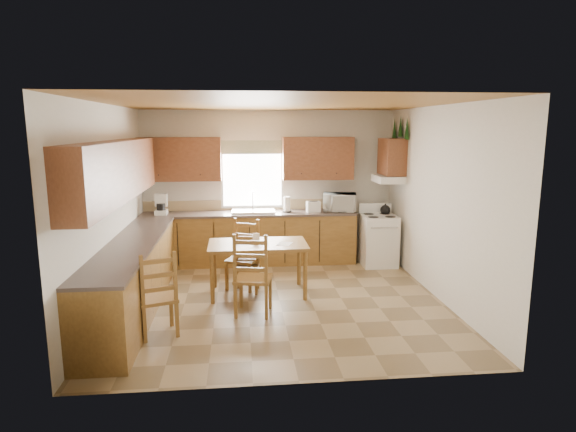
{
  "coord_description": "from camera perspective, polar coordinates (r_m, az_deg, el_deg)",
  "views": [
    {
      "loc": [
        -0.53,
        -6.42,
        2.4
      ],
      "look_at": [
        0.15,
        0.3,
        1.15
      ],
      "focal_mm": 30.0,
      "sensor_mm": 36.0,
      "label": 1
    }
  ],
  "objects": [
    {
      "name": "lower_cab_back",
      "position": [
        8.59,
        -4.61,
        -2.73
      ],
      "size": [
        3.75,
        0.6,
        0.88
      ],
      "primitive_type": "cube",
      "color": "brown",
      "rests_on": "floor"
    },
    {
      "name": "sink_basin",
      "position": [
        8.5,
        -4.15,
        0.56
      ],
      "size": [
        0.75,
        0.45,
        0.04
      ],
      "primitive_type": "cube",
      "color": "silver",
      "rests_on": "counter_back"
    },
    {
      "name": "upper_cab_stove",
      "position": [
        8.49,
        12.21,
        6.88
      ],
      "size": [
        0.33,
        0.62,
        0.62
      ],
      "primitive_type": "cube",
      "color": "brown",
      "rests_on": "wall_right"
    },
    {
      "name": "floor",
      "position": [
        6.87,
        -1.01,
        -9.95
      ],
      "size": [
        4.5,
        4.5,
        0.0
      ],
      "primitive_type": "plane",
      "color": "olive",
      "rests_on": "ground"
    },
    {
      "name": "toaster",
      "position": [
        8.51,
        3.02,
        1.1
      ],
      "size": [
        0.25,
        0.18,
        0.19
      ],
      "primitive_type": "cube",
      "rotation": [
        0.0,
        0.0,
        0.13
      ],
      "color": "silver",
      "rests_on": "counter_back"
    },
    {
      "name": "counter_back",
      "position": [
        8.5,
        -4.65,
        0.29
      ],
      "size": [
        3.75,
        0.63,
        0.04
      ],
      "primitive_type": "cube",
      "color": "#4C3E3A",
      "rests_on": "lower_cab_back"
    },
    {
      "name": "upper_cab_back_right",
      "position": [
        8.63,
        3.53,
        6.85
      ],
      "size": [
        1.25,
        0.33,
        0.75
      ],
      "primitive_type": "cube",
      "color": "brown",
      "rests_on": "wall_back"
    },
    {
      "name": "upper_cab_left",
      "position": [
        6.48,
        -19.72,
        5.05
      ],
      "size": [
        0.33,
        3.6,
        0.75
      ],
      "primitive_type": "cube",
      "color": "brown",
      "rests_on": "wall_left"
    },
    {
      "name": "chair_near_right",
      "position": [
        6.26,
        -4.17,
        -6.8
      ],
      "size": [
        0.53,
        0.52,
        1.08
      ],
      "primitive_type": "cube",
      "rotation": [
        0.0,
        0.0,
        2.94
      ],
      "color": "brown",
      "rests_on": "floor"
    },
    {
      "name": "range_hood",
      "position": [
        8.51,
        11.79,
        4.33
      ],
      "size": [
        0.44,
        0.62,
        0.12
      ],
      "primitive_type": "cube",
      "color": "silver",
      "rests_on": "wall_right"
    },
    {
      "name": "counter_left",
      "position": [
        6.6,
        -18.07,
        -3.18
      ],
      "size": [
        0.63,
        3.6,
        0.04
      ],
      "primitive_type": "cube",
      "color": "#4C3E3A",
      "rests_on": "lower_cab_left"
    },
    {
      "name": "table_card",
      "position": [
        6.99,
        -3.8,
        -2.59
      ],
      "size": [
        0.1,
        0.03,
        0.13
      ],
      "primitive_type": "cube",
      "rotation": [
        0.0,
        0.0,
        -0.04
      ],
      "color": "white",
      "rests_on": "dining_table"
    },
    {
      "name": "wall_left",
      "position": [
        6.72,
        -20.52,
        0.84
      ],
      "size": [
        4.5,
        4.5,
        0.0
      ],
      "primitive_type": "plane",
      "color": "beige",
      "rests_on": "floor"
    },
    {
      "name": "paper_towel",
      "position": [
        8.49,
        -0.13,
        1.38
      ],
      "size": [
        0.15,
        0.15,
        0.27
      ],
      "primitive_type": "cylinder",
      "rotation": [
        0.0,
        0.0,
        -0.3
      ],
      "color": "white",
      "rests_on": "counter_back"
    },
    {
      "name": "pine_decal_b",
      "position": [
        8.52,
        13.19,
        10.35
      ],
      "size": [
        0.22,
        0.22,
        0.36
      ],
      "primitive_type": "cone",
      "color": "#123811",
      "rests_on": "wall_right"
    },
    {
      "name": "chair_far_right",
      "position": [
        7.12,
        -4.93,
        -5.66
      ],
      "size": [
        0.39,
        0.38,
        0.85
      ],
      "primitive_type": "cube",
      "rotation": [
        0.0,
        0.0,
        -0.11
      ],
      "color": "brown",
      "rests_on": "floor"
    },
    {
      "name": "chair_far_left",
      "position": [
        7.26,
        -5.42,
        -4.64
      ],
      "size": [
        0.56,
        0.55,
        1.02
      ],
      "primitive_type": "cube",
      "rotation": [
        0.0,
        0.0,
        -0.41
      ],
      "color": "brown",
      "rests_on": "floor"
    },
    {
      "name": "coffeemaker",
      "position": [
        8.53,
        -14.84,
        1.33
      ],
      "size": [
        0.27,
        0.3,
        0.35
      ],
      "primitive_type": "cube",
      "rotation": [
        0.0,
        0.0,
        0.3
      ],
      "color": "silver",
      "rests_on": "counter_back"
    },
    {
      "name": "stove",
      "position": [
        8.6,
        10.67,
        -2.92
      ],
      "size": [
        0.59,
        0.61,
        0.87
      ],
      "primitive_type": "cube",
      "rotation": [
        0.0,
        0.0,
        -0.01
      ],
      "color": "silver",
      "rests_on": "floor"
    },
    {
      "name": "backsplash",
      "position": [
        8.77,
        -4.7,
        1.33
      ],
      "size": [
        3.75,
        0.01,
        0.18
      ],
      "primitive_type": "cube",
      "color": "tan",
      "rests_on": "counter_back"
    },
    {
      "name": "window_pane",
      "position": [
        8.68,
        -4.26,
        4.84
      ],
      "size": [
        1.05,
        0.01,
        1.1
      ],
      "primitive_type": "cube",
      "color": "white",
      "rests_on": "wall_back"
    },
    {
      "name": "wall_front",
      "position": [
        4.33,
        1.44,
        -3.54
      ],
      "size": [
        4.5,
        4.5,
        0.0
      ],
      "primitive_type": "plane",
      "color": "beige",
      "rests_on": "floor"
    },
    {
      "name": "wall_back",
      "position": [
        8.75,
        -2.28,
        3.58
      ],
      "size": [
        4.5,
        4.5,
        0.0
      ],
      "primitive_type": "plane",
      "color": "beige",
      "rests_on": "floor"
    },
    {
      "name": "lower_cab_left",
      "position": [
        6.72,
        -17.85,
        -7.0
      ],
      "size": [
        0.6,
        3.6,
        0.88
      ],
      "primitive_type": "cube",
      "color": "brown",
      "rests_on": "floor"
    },
    {
      "name": "microwave",
      "position": [
        8.62,
        6.12,
        1.62
      ],
      "size": [
        0.6,
        0.49,
        0.32
      ],
      "primitive_type": "imported",
      "rotation": [
        0.0,
        0.0,
        -0.21
      ],
      "color": "silver",
      "rests_on": "counter_back"
    },
    {
      "name": "pine_decal_a",
      "position": [
        8.22,
        13.91,
        10.05
      ],
      "size": [
        0.22,
        0.22,
        0.36
      ],
      "primitive_type": "cone",
      "color": "#123811",
      "rests_on": "wall_right"
    },
    {
      "name": "table_paper",
      "position": [
        6.89,
        -0.42,
        -3.32
      ],
      "size": [
        0.26,
        0.3,
        0.0
      ],
      "primitive_type": "cube",
      "rotation": [
        0.0,
        0.0,
        -0.38
      ],
      "color": "white",
      "rests_on": "dining_table"
    },
    {
      "name": "ceiling",
      "position": [
        6.45,
        -1.09,
        13.16
      ],
      "size": [
        4.5,
        4.5,
        0.0
      ],
      "primitive_type": "plane",
      "color": "olive",
      "rests_on": "floor"
    },
    {
      "name": "window_frame",
      "position": [
        8.68,
        -4.26,
        4.84
      ],
      "size": [
        1.13,
        0.02,
        1.18
      ],
      "primitive_type": "cube",
      "color": "silver",
      "rests_on": "wall_back"
    },
    {
      "name": "upper_cab_back_left",
      "position": [
        8.58,
        -12.67,
        6.59
      ],
      "size": [
        1.41,
        0.33,
        0.75
      ],
      "primitive_type": "cube",
      "color": "brown",
      "rests_on": "wall_back"
    },
    {
      "name": "pine_decal_c",
      "position": [
        8.82,
        12.5,
        10.11
      ],
      "size": [
        0.22,
        0.22,
        0.36
      ],
      "primitive_type": "cone",
      "color": "#123811",
      "rests_on": "wall_right"
    },
    {
      "name": "chair_near_left",
      "position": [
        5.85,
        -15.25,
        -8.79
      ],
      "size": [
        0.53,
        0.52,
        1.01
      ],
      "primitive_type": "cube",
      "rotation": [
        0.0,
        0.0,
        3.47
      ],
      "color": "brown",
      "rests_on": "floor"
    },
    {
      "name": "window_valance",
      "position": [
        8.62,
        -4.3,
        8.13
      ],
      "size": [
        1.19,
        0.01,
        0.24
      ],
      "primitive_type": "cube",
      "color": "#466039",
      "rests_on": "wall_back"
    },
    {
      "name": "dining_table",
      "position": [
        7.04,
        -3.57,
        -6.23
      ],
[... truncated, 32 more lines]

